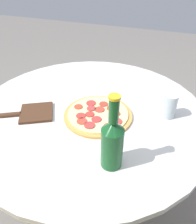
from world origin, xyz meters
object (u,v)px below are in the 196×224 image
beer_bottle (112,142)px  pizza_paddle (31,113)px  pizza (98,114)px  drinking_glass (169,106)px

beer_bottle → pizza_paddle: 0.43m
pizza → beer_bottle: 0.27m
beer_bottle → drinking_glass: beer_bottle is taller
drinking_glass → beer_bottle: bearing=65.8°
drinking_glass → pizza_paddle: bearing=18.9°
beer_bottle → pizza_paddle: size_ratio=1.05×
pizza_paddle → drinking_glass: 0.58m
pizza → beer_bottle: bearing=119.5°
pizza_paddle → drinking_glass: size_ratio=2.42×
beer_bottle → pizza_paddle: (0.40, -0.14, -0.09)m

